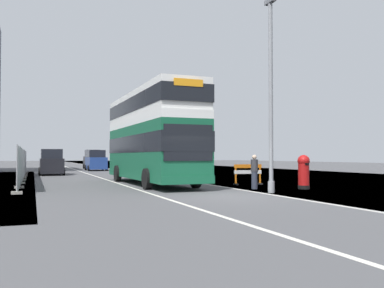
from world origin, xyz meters
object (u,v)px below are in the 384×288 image
object	(u,v)px
car_receding_mid	(96,161)
roadworks_barrier	(248,172)
double_decker_bus	(151,136)
lamppost_foreground	(271,100)
pedestrian_at_kerb	(254,172)
car_oncoming_near	(51,163)
red_pillar_postbox	(304,170)
car_receding_far	(92,160)

from	to	relation	value
car_receding_mid	roadworks_barrier	bearing A→B (deg)	-80.10
double_decker_bus	lamppost_foreground	world-z (taller)	lamppost_foreground
roadworks_barrier	pedestrian_at_kerb	size ratio (longest dim) A/B	0.99
double_decker_bus	roadworks_barrier	world-z (taller)	double_decker_bus
double_decker_bus	car_oncoming_near	bearing A→B (deg)	108.01
red_pillar_postbox	car_receding_far	world-z (taller)	car_receding_far
roadworks_barrier	lamppost_foreground	bearing A→B (deg)	-107.36
lamppost_foreground	red_pillar_postbox	distance (m)	4.24
car_receding_mid	car_receding_far	bearing A→B (deg)	86.10
red_pillar_postbox	pedestrian_at_kerb	world-z (taller)	pedestrian_at_kerb
red_pillar_postbox	pedestrian_at_kerb	size ratio (longest dim) A/B	1.00
double_decker_bus	car_receding_mid	xyz separation A→B (m)	(0.28, 24.16, -1.68)
lamppost_foreground	car_receding_mid	world-z (taller)	lamppost_foreground
car_receding_mid	pedestrian_at_kerb	xyz separation A→B (m)	(3.42, -29.28, -0.23)
lamppost_foreground	pedestrian_at_kerb	distance (m)	3.81
double_decker_bus	pedestrian_at_kerb	world-z (taller)	double_decker_bus
roadworks_barrier	pedestrian_at_kerb	world-z (taller)	pedestrian_at_kerb
car_oncoming_near	car_receding_far	world-z (taller)	car_receding_far
roadworks_barrier	car_receding_far	world-z (taller)	car_receding_far
lamppost_foreground	red_pillar_postbox	xyz separation A→B (m)	(2.61, 1.34, -3.07)
lamppost_foreground	car_oncoming_near	world-z (taller)	lamppost_foreground
red_pillar_postbox	roadworks_barrier	bearing A→B (deg)	105.95
car_receding_mid	lamppost_foreground	bearing A→B (deg)	-84.46
car_receding_far	pedestrian_at_kerb	world-z (taller)	car_receding_far
lamppost_foreground	car_oncoming_near	size ratio (longest dim) A/B	1.86
pedestrian_at_kerb	car_receding_mid	bearing A→B (deg)	96.66
double_decker_bus	car_oncoming_near	size ratio (longest dim) A/B	2.57
double_decker_bus	roadworks_barrier	xyz separation A→B (m)	(4.89, -2.26, -2.03)
red_pillar_postbox	lamppost_foreground	bearing A→B (deg)	-152.85
car_oncoming_near	red_pillar_postbox	bearing A→B (deg)	-62.50
car_oncoming_near	pedestrian_at_kerb	bearing A→B (deg)	-66.82
car_oncoming_near	pedestrian_at_kerb	world-z (taller)	car_oncoming_near
double_decker_bus	red_pillar_postbox	size ratio (longest dim) A/B	7.10
lamppost_foreground	car_receding_mid	distance (m)	31.69
pedestrian_at_kerb	car_oncoming_near	bearing A→B (deg)	113.18
car_receding_mid	red_pillar_postbox	bearing A→B (deg)	-79.35
roadworks_barrier	car_oncoming_near	size ratio (longest dim) A/B	0.36
roadworks_barrier	car_receding_far	bearing A→B (deg)	97.12
red_pillar_postbox	car_receding_mid	xyz separation A→B (m)	(-5.65, 30.07, 0.15)
lamppost_foreground	red_pillar_postbox	world-z (taller)	lamppost_foreground
car_oncoming_near	car_receding_far	bearing A→B (deg)	71.43
roadworks_barrier	car_receding_mid	bearing A→B (deg)	99.90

